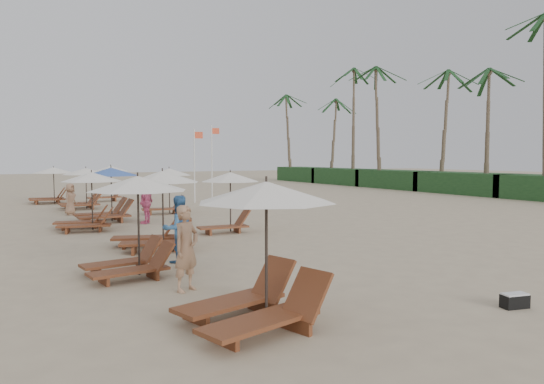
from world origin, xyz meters
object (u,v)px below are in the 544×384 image
inland_station_1 (166,186)px  lounger_station_3 (86,201)px  inland_station_2 (108,180)px  flag_pole_near (195,162)px  lounger_station_0 (253,256)px  lounger_station_6 (50,184)px  inland_station_0 (228,194)px  duffel_bag (515,300)px  lounger_station_5 (82,187)px  beachgoer_mid_a (178,229)px  lounger_station_1 (131,221)px  beachgoer_far_a (146,202)px  beachgoer_near (186,248)px  beachgoer_far_b (70,199)px  lounger_station_2 (155,211)px  lounger_station_4 (105,196)px

inland_station_1 → lounger_station_3: bearing=-136.8°
inland_station_2 → flag_pole_near: flag_pole_near is taller
lounger_station_0 → lounger_station_6: 25.72m
inland_station_0 → duffel_bag: 11.32m
lounger_station_5 → beachgoer_mid_a: lounger_station_5 is taller
lounger_station_3 → flag_pole_near: (7.64, 8.89, 1.37)m
lounger_station_1 → flag_pole_near: size_ratio=0.56×
lounger_station_5 → beachgoer_far_a: lounger_station_5 is taller
lounger_station_1 → lounger_station_5: 16.85m
lounger_station_3 → beachgoer_near: lounger_station_3 is taller
inland_station_0 → lounger_station_1: bearing=-132.3°
beachgoer_near → beachgoer_far_b: size_ratio=1.18×
beachgoer_near → lounger_station_2: bearing=53.1°
lounger_station_4 → duffel_bag: size_ratio=5.15×
lounger_station_5 → beachgoer_far_a: (1.43, -7.70, -0.27)m
lounger_station_5 → lounger_station_2: bearing=-89.4°
lounger_station_6 → beachgoer_near: size_ratio=1.50×
lounger_station_5 → lounger_station_6: lounger_station_5 is taller
lounger_station_3 → inland_station_0: bearing=-34.2°
lounger_station_1 → inland_station_2: size_ratio=0.92×
lounger_station_6 → beachgoer_mid_a: (1.33, -20.25, -0.25)m
beachgoer_far_a → beachgoer_mid_a: bearing=30.4°
lounger_station_4 → inland_station_0: 6.41m
lounger_station_4 → lounger_station_6: size_ratio=1.02×
beachgoer_near → duffel_bag: (4.94, -4.07, -0.76)m
lounger_station_5 → lounger_station_6: size_ratio=0.99×
lounger_station_3 → inland_station_2: 13.06m
inland_station_0 → flag_pole_near: flag_pole_near is taller
flag_pole_near → inland_station_1: bearing=-124.2°
inland_station_1 → beachgoer_far_b: inland_station_1 is taller
lounger_station_1 → beachgoer_far_a: 9.52m
lounger_station_5 → flag_pole_near: size_ratio=0.59×
lounger_station_6 → beachgoer_far_a: 12.38m
inland_station_0 → beachgoer_mid_a: (-3.32, -4.30, -0.54)m
beachgoer_mid_a → beachgoer_far_b: (-1.08, 13.04, -0.13)m
lounger_station_3 → flag_pole_near: flag_pole_near is taller
lounger_station_0 → lounger_station_5: (0.39, 21.31, -0.01)m
beachgoer_far_a → flag_pole_near: (5.14, 8.11, 1.61)m
flag_pole_near → inland_station_2: bearing=139.6°
lounger_station_6 → flag_pole_near: flag_pole_near is taller
inland_station_1 → beachgoer_far_a: inland_station_1 is taller
lounger_station_1 → inland_station_1: size_ratio=0.93×
inland_station_1 → beachgoer_far_b: size_ratio=1.78×
lounger_station_5 → inland_station_0: bearing=-73.4°
lounger_station_5 → beachgoer_mid_a: 15.85m
beachgoer_mid_a → flag_pole_near: bearing=-117.4°
inland_station_1 → beachgoer_near: 14.87m
lounger_station_1 → beachgoer_mid_a: size_ratio=1.41×
beachgoer_far_a → beachgoer_far_b: bearing=-114.6°
lounger_station_0 → inland_station_2: 25.61m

